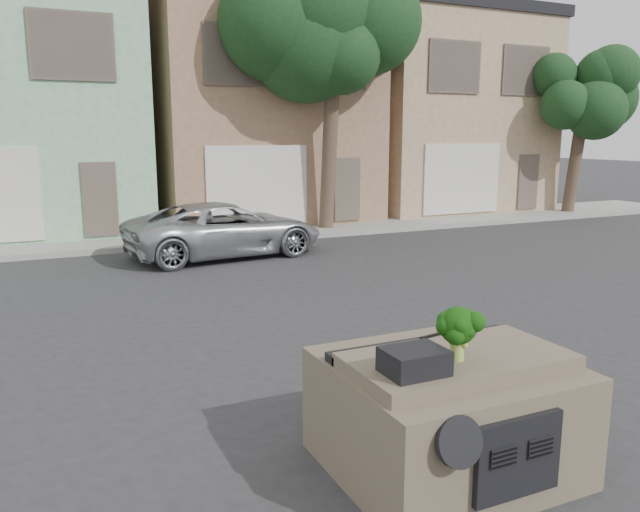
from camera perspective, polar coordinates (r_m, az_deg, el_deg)
ground_plane at (r=8.46m, az=-0.97°, el=-9.49°), size 120.00×120.00×0.00m
sidewalk at (r=18.26m, az=-14.44°, el=1.58°), size 40.00×3.00×0.15m
townhouse_mint at (r=21.76m, az=-26.24°, el=12.07°), size 7.20×8.20×7.55m
townhouse_tan at (r=22.92m, az=-6.69°, el=12.99°), size 7.20×8.20×7.55m
townhouse_beige at (r=26.26m, az=9.44°, el=12.66°), size 7.20×8.20×7.55m
silver_pickup at (r=15.65m, az=-8.58°, el=-0.01°), size 5.04×2.73×1.34m
tree_near at (r=18.96m, az=0.87°, el=14.93°), size 4.40×4.00×8.50m
tree_far at (r=24.94m, az=22.41°, el=10.31°), size 3.20×3.00×6.00m
car_dashboard at (r=5.84m, az=11.37°, el=-13.54°), size 2.00×1.80×1.12m
instrument_hump at (r=5.01m, az=8.60°, el=-9.49°), size 0.48×0.38×0.20m
wiper_arm at (r=6.07m, az=11.60°, el=-6.78°), size 0.69×0.15×0.02m
broccoli at (r=5.32m, az=12.48°, el=-6.88°), size 0.49×0.49×0.47m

